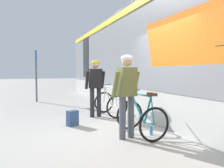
% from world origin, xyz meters
% --- Properties ---
extents(ground_plane, '(80.00, 80.00, 0.00)m').
position_xyz_m(ground_plane, '(0.00, 0.00, 0.00)').
color(ground_plane, '#A09E99').
extents(train_car, '(3.17, 18.58, 3.88)m').
position_xyz_m(train_car, '(2.83, 0.96, 1.97)').
color(train_car, slate).
rests_on(train_car, ground).
extents(cyclist_near_in_olive, '(0.65, 0.38, 1.76)m').
position_xyz_m(cyclist_near_in_olive, '(0.14, -0.36, 1.05)').
color(cyclist_near_in_olive, '#4C515B').
rests_on(cyclist_near_in_olive, ground).
extents(cyclist_far_in_dark, '(0.61, 0.31, 1.76)m').
position_xyz_m(cyclist_far_in_dark, '(0.16, 1.90, 1.05)').
color(cyclist_far_in_dark, '#232328').
rests_on(cyclist_far_in_dark, ground).
extents(bicycle_near_teal, '(0.75, 1.09, 0.99)m').
position_xyz_m(bicycle_near_teal, '(0.53, -0.29, 0.40)').
color(bicycle_near_teal, black).
rests_on(bicycle_near_teal, ground).
extents(bicycle_far_silver, '(0.77, 1.11, 0.99)m').
position_xyz_m(bicycle_far_silver, '(0.66, 1.93, 0.40)').
color(bicycle_far_silver, black).
rests_on(bicycle_far_silver, ground).
extents(backpack_on_platform, '(0.33, 0.27, 0.40)m').
position_xyz_m(backpack_on_platform, '(-0.73, 1.08, 0.20)').
color(backpack_on_platform, navy).
rests_on(backpack_on_platform, ground).
extents(water_bottle_near_the_bikes, '(0.07, 0.07, 0.21)m').
position_xyz_m(water_bottle_near_the_bikes, '(0.75, -0.36, 0.10)').
color(water_bottle_near_the_bikes, '#338CCC').
rests_on(water_bottle_near_the_bikes, ground).
extents(platform_sign_post, '(0.08, 0.70, 2.40)m').
position_xyz_m(platform_sign_post, '(-1.42, 6.08, 1.62)').
color(platform_sign_post, '#595B60').
rests_on(platform_sign_post, ground).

